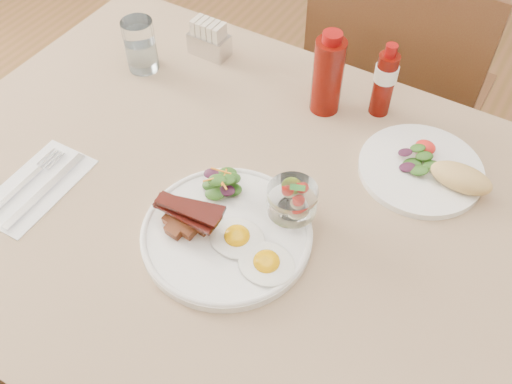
% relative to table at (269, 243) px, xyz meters
% --- Properties ---
extents(table, '(1.33, 0.88, 0.75)m').
position_rel_table_xyz_m(table, '(0.00, 0.00, 0.00)').
color(table, '#52361A').
rests_on(table, ground).
extents(chair_far, '(0.42, 0.42, 0.93)m').
position_rel_table_xyz_m(chair_far, '(0.00, 0.66, -0.14)').
color(chair_far, '#52361A').
rests_on(chair_far, ground).
extents(main_plate, '(0.28, 0.28, 0.02)m').
position_rel_table_xyz_m(main_plate, '(-0.04, -0.08, 0.10)').
color(main_plate, white).
rests_on(main_plate, table).
extents(fried_eggs, '(0.18, 0.13, 0.03)m').
position_rel_table_xyz_m(fried_eggs, '(0.02, -0.09, 0.11)').
color(fried_eggs, white).
rests_on(fried_eggs, main_plate).
extents(bacon_potato_pile, '(0.12, 0.07, 0.06)m').
position_rel_table_xyz_m(bacon_potato_pile, '(-0.09, -0.10, 0.13)').
color(bacon_potato_pile, brown).
rests_on(bacon_potato_pile, main_plate).
extents(side_salad, '(0.08, 0.07, 0.04)m').
position_rel_table_xyz_m(side_salad, '(-0.09, -0.01, 0.12)').
color(side_salad, '#234B14').
rests_on(side_salad, main_plate).
extents(fruit_cup, '(0.08, 0.08, 0.08)m').
position_rel_table_xyz_m(fruit_cup, '(0.04, -0.00, 0.15)').
color(fruit_cup, white).
rests_on(fruit_cup, main_plate).
extents(second_plate, '(0.24, 0.22, 0.06)m').
position_rel_table_xyz_m(second_plate, '(0.20, 0.22, 0.10)').
color(second_plate, white).
rests_on(second_plate, table).
extents(ketchup_bottle, '(0.07, 0.07, 0.17)m').
position_rel_table_xyz_m(ketchup_bottle, '(-0.04, 0.29, 0.17)').
color(ketchup_bottle, '#5B0B05').
rests_on(ketchup_bottle, table).
extents(hot_sauce_bottle, '(0.05, 0.05, 0.16)m').
position_rel_table_xyz_m(hot_sauce_bottle, '(0.06, 0.34, 0.16)').
color(hot_sauce_bottle, '#5B0B05').
rests_on(hot_sauce_bottle, table).
extents(sugar_caddy, '(0.09, 0.05, 0.08)m').
position_rel_table_xyz_m(sugar_caddy, '(-0.34, 0.32, 0.12)').
color(sugar_caddy, silver).
rests_on(sugar_caddy, table).
extents(water_glass, '(0.07, 0.07, 0.11)m').
position_rel_table_xyz_m(water_glass, '(-0.43, 0.21, 0.14)').
color(water_glass, white).
rests_on(water_glass, table).
extents(napkin_cutlery, '(0.12, 0.21, 0.01)m').
position_rel_table_xyz_m(napkin_cutlery, '(-0.38, -0.16, 0.09)').
color(napkin_cutlery, white).
rests_on(napkin_cutlery, table).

